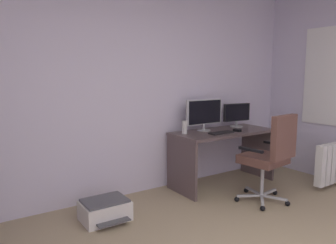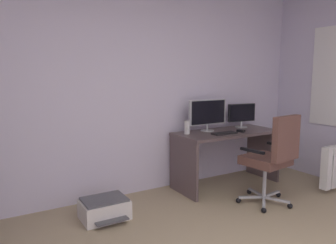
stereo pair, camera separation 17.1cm
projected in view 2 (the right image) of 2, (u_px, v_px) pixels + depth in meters
The scene contains 9 objects.
wall_back at pixel (120, 87), 3.92m from camera, with size 5.52×0.10×2.70m, color silver.
desk at pixel (227, 146), 4.35m from camera, with size 1.44×0.63×0.75m.
monitor_main at pixel (208, 113), 4.31m from camera, with size 0.59×0.18×0.43m.
monitor_secondary at pixel (242, 114), 4.63m from camera, with size 0.45×0.18×0.34m.
keyboard at pixel (224, 133), 4.12m from camera, with size 0.34×0.13×0.02m, color black.
computer_mouse at pixel (241, 131), 4.25m from camera, with size 0.06×0.10×0.03m, color black.
desktop_speaker at pixel (187, 128), 4.10m from camera, with size 0.07×0.07×0.17m, color silver.
office_chair at pixel (273, 155), 3.65m from camera, with size 0.62×0.63×1.06m.
printer at pixel (105, 209), 3.37m from camera, with size 0.48×0.44×0.22m.
Camera 2 is at (-1.52, -0.90, 1.49)m, focal length 34.50 mm.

